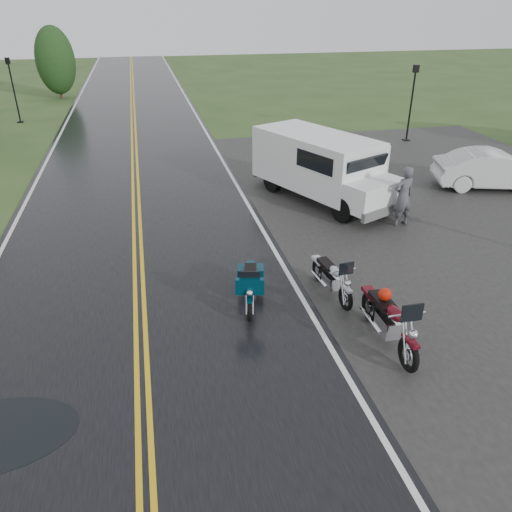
# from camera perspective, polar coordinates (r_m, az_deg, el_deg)

# --- Properties ---
(ground) EXTENTS (120.00, 120.00, 0.00)m
(ground) POSITION_cam_1_polar(r_m,az_deg,el_deg) (10.44, -12.92, -11.42)
(ground) COLOR #2D471E
(ground) RESTS_ON ground
(road) EXTENTS (8.00, 100.00, 0.04)m
(road) POSITION_cam_1_polar(r_m,az_deg,el_deg) (19.32, -13.57, 7.22)
(road) COLOR black
(road) RESTS_ON ground
(parking_pad) EXTENTS (14.00, 24.00, 0.03)m
(parking_pad) POSITION_cam_1_polar(r_m,az_deg,el_deg) (18.07, 24.02, 4.12)
(parking_pad) COLOR black
(parking_pad) RESTS_ON ground
(motorcycle_red) EXTENTS (0.86, 2.35, 1.39)m
(motorcycle_red) POSITION_cam_1_polar(r_m,az_deg,el_deg) (9.90, 17.24, -9.43)
(motorcycle_red) COLOR #4E0913
(motorcycle_red) RESTS_ON ground
(motorcycle_teal) EXTENTS (1.14, 2.09, 1.17)m
(motorcycle_teal) POSITION_cam_1_polar(r_m,az_deg,el_deg) (10.91, -0.72, -4.98)
(motorcycle_teal) COLOR #052A39
(motorcycle_teal) RESTS_ON ground
(motorcycle_silver) EXTENTS (0.91, 2.02, 1.16)m
(motorcycle_silver) POSITION_cam_1_polar(r_m,az_deg,el_deg) (11.45, 10.29, -3.83)
(motorcycle_silver) COLOR #A5A6AD
(motorcycle_silver) RESTS_ON ground
(van_white) EXTENTS (4.44, 6.29, 2.32)m
(van_white) POSITION_cam_1_polar(r_m,az_deg,el_deg) (15.95, 10.13, 7.65)
(van_white) COLOR white
(van_white) RESTS_ON ground
(person_at_van) EXTENTS (0.77, 0.58, 1.90)m
(person_at_van) POSITION_cam_1_polar(r_m,az_deg,el_deg) (16.20, 16.47, 6.47)
(person_at_van) COLOR #47464B
(person_at_van) RESTS_ON ground
(sedan_white) EXTENTS (4.53, 2.60, 1.41)m
(sedan_white) POSITION_cam_1_polar(r_m,az_deg,el_deg) (20.92, 25.52, 8.83)
(sedan_white) COLOR silver
(sedan_white) RESTS_ON ground
(lamp_post_far_left) EXTENTS (0.31, 0.31, 3.58)m
(lamp_post_far_left) POSITION_cam_1_polar(r_m,az_deg,el_deg) (32.80, -25.94, 16.64)
(lamp_post_far_left) COLOR black
(lamp_post_far_left) RESTS_ON ground
(lamp_post_far_right) EXTENTS (0.32, 0.32, 3.68)m
(lamp_post_far_right) POSITION_cam_1_polar(r_m,az_deg,el_deg) (26.67, 17.31, 16.28)
(lamp_post_far_right) COLOR black
(lamp_post_far_right) RESTS_ON ground
(tree_left_far) EXTENTS (2.70, 2.70, 4.15)m
(tree_left_far) POSITION_cam_1_polar(r_m,az_deg,el_deg) (40.16, -21.83, 19.33)
(tree_left_far) COLOR #1E3D19
(tree_left_far) RESTS_ON ground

